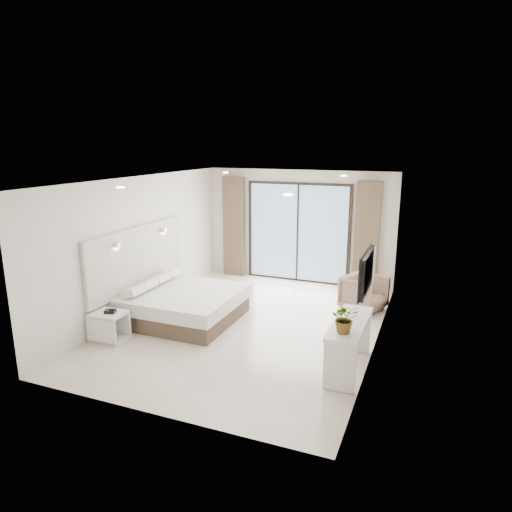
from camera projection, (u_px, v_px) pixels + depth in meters
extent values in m
plane|color=beige|center=(249.00, 325.00, 8.54)|extent=(6.20, 6.20, 0.00)
cube|color=silver|center=(298.00, 226.00, 11.00)|extent=(4.60, 0.02, 2.70)
cube|color=silver|center=(148.00, 314.00, 5.42)|extent=(4.60, 0.02, 2.70)
cube|color=silver|center=(142.00, 245.00, 9.04)|extent=(0.02, 6.20, 2.70)
cube|color=silver|center=(380.00, 268.00, 7.38)|extent=(0.02, 6.20, 2.70)
cube|color=white|center=(249.00, 180.00, 7.88)|extent=(4.60, 6.20, 0.02)
cube|color=beige|center=(139.00, 257.00, 8.89)|extent=(0.08, 3.00, 1.20)
cube|color=black|center=(368.00, 272.00, 6.42)|extent=(0.06, 1.00, 0.58)
cube|color=black|center=(365.00, 272.00, 6.44)|extent=(0.02, 1.04, 0.62)
cube|color=black|center=(298.00, 233.00, 11.01)|extent=(2.56, 0.04, 2.42)
cube|color=#8AB2DD|center=(298.00, 233.00, 10.98)|extent=(2.40, 0.01, 2.30)
cube|color=brown|center=(234.00, 227.00, 11.49)|extent=(0.55, 0.14, 2.50)
cube|color=brown|center=(367.00, 237.00, 10.30)|extent=(0.55, 0.14, 2.50)
cylinder|color=white|center=(120.00, 187.00, 6.73)|extent=(0.12, 0.12, 0.02)
cylinder|color=white|center=(288.00, 195.00, 5.79)|extent=(0.12, 0.12, 0.02)
cylinder|color=white|center=(226.00, 173.00, 9.97)|extent=(0.12, 0.12, 0.02)
cylinder|color=white|center=(344.00, 176.00, 9.03)|extent=(0.12, 0.12, 0.02)
cube|color=brown|center=(184.00, 312.00, 8.78)|extent=(1.95, 1.85, 0.31)
cube|color=white|center=(184.00, 298.00, 8.71)|extent=(2.03, 1.93, 0.25)
cube|color=white|center=(133.00, 294.00, 8.34)|extent=(0.28, 0.39, 0.14)
cube|color=white|center=(147.00, 287.00, 8.72)|extent=(0.28, 0.39, 0.14)
cube|color=white|center=(159.00, 281.00, 9.10)|extent=(0.28, 0.39, 0.14)
cube|color=white|center=(171.00, 275.00, 9.48)|extent=(0.28, 0.39, 0.14)
cube|color=white|center=(108.00, 314.00, 7.76)|extent=(0.57, 0.47, 0.05)
cube|color=white|center=(110.00, 339.00, 7.88)|extent=(0.57, 0.47, 0.05)
cube|color=white|center=(101.00, 331.00, 7.64)|extent=(0.56, 0.07, 0.46)
cube|color=white|center=(117.00, 322.00, 8.00)|extent=(0.56, 0.07, 0.46)
cube|color=black|center=(110.00, 311.00, 7.73)|extent=(0.20, 0.17, 0.06)
cube|color=white|center=(350.00, 324.00, 6.70)|extent=(0.46, 1.47, 0.06)
cube|color=white|center=(339.00, 367.00, 6.19)|extent=(0.44, 0.06, 0.71)
cube|color=white|center=(356.00, 331.00, 7.39)|extent=(0.44, 0.06, 0.71)
imported|color=#33662D|center=(345.00, 321.00, 6.27)|extent=(0.49, 0.51, 0.33)
imported|color=#8A695A|center=(364.00, 291.00, 9.24)|extent=(0.94, 0.96, 0.77)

